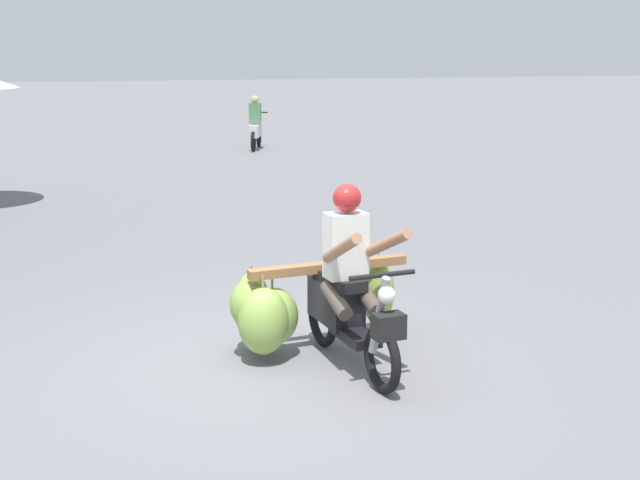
{
  "coord_description": "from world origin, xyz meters",
  "views": [
    {
      "loc": [
        -1.36,
        -6.96,
        2.72
      ],
      "look_at": [
        0.7,
        0.81,
        0.9
      ],
      "focal_mm": 48.99,
      "sensor_mm": 36.0,
      "label": 1
    }
  ],
  "objects": [
    {
      "name": "motorbike_main_loaded",
      "position": [
        0.4,
        0.13,
        0.51
      ],
      "size": [
        1.71,
        1.88,
        1.58
      ],
      "color": "black",
      "rests_on": "ground"
    },
    {
      "name": "motorbike_distant_ahead_left",
      "position": [
        2.87,
        15.51,
        0.57
      ],
      "size": [
        0.69,
        1.56,
        1.4
      ],
      "color": "black",
      "rests_on": "ground"
    },
    {
      "name": "ground_plane",
      "position": [
        0.0,
        0.0,
        0.0
      ],
      "size": [
        120.0,
        120.0,
        0.0
      ],
      "primitive_type": "plane",
      "color": "slate"
    }
  ]
}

